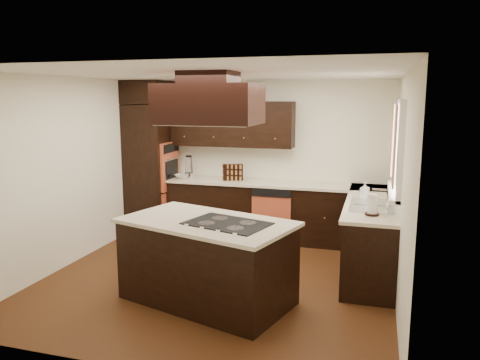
# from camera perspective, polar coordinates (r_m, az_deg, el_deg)

# --- Properties ---
(floor) EXTENTS (4.20, 4.20, 0.02)m
(floor) POSITION_cam_1_polar(r_m,az_deg,el_deg) (6.00, -2.60, -11.91)
(floor) COLOR brown
(floor) RESTS_ON ground
(ceiling) EXTENTS (4.20, 4.20, 0.02)m
(ceiling) POSITION_cam_1_polar(r_m,az_deg,el_deg) (5.57, -2.81, 12.91)
(ceiling) COLOR white
(ceiling) RESTS_ON ground
(wall_back) EXTENTS (4.20, 0.02, 2.50)m
(wall_back) POSITION_cam_1_polar(r_m,az_deg,el_deg) (7.65, 2.49, 2.66)
(wall_back) COLOR white
(wall_back) RESTS_ON ground
(wall_front) EXTENTS (4.20, 0.02, 2.50)m
(wall_front) POSITION_cam_1_polar(r_m,az_deg,el_deg) (3.77, -13.32, -5.32)
(wall_front) COLOR white
(wall_front) RESTS_ON ground
(wall_left) EXTENTS (0.02, 4.20, 2.50)m
(wall_left) POSITION_cam_1_polar(r_m,az_deg,el_deg) (6.64, -20.18, 0.93)
(wall_left) COLOR white
(wall_left) RESTS_ON ground
(wall_right) EXTENTS (0.02, 4.20, 2.50)m
(wall_right) POSITION_cam_1_polar(r_m,az_deg,el_deg) (5.35, 19.18, -1.08)
(wall_right) COLOR white
(wall_right) RESTS_ON ground
(oven_column) EXTENTS (0.65, 0.75, 2.12)m
(oven_column) POSITION_cam_1_polar(r_m,az_deg,el_deg) (7.92, -10.81, 1.36)
(oven_column) COLOR black
(oven_column) RESTS_ON floor
(wall_oven_face) EXTENTS (0.05, 0.62, 0.78)m
(wall_oven_face) POSITION_cam_1_polar(r_m,az_deg,el_deg) (7.76, -8.52, 1.70)
(wall_oven_face) COLOR #DC5F3A
(wall_oven_face) RESTS_ON oven_column
(base_cabinets_back) EXTENTS (2.93, 0.60, 0.88)m
(base_cabinets_back) POSITION_cam_1_polar(r_m,az_deg,el_deg) (7.49, 2.13, -3.79)
(base_cabinets_back) COLOR black
(base_cabinets_back) RESTS_ON floor
(base_cabinets_right) EXTENTS (0.60, 2.40, 0.88)m
(base_cabinets_right) POSITION_cam_1_polar(r_m,az_deg,el_deg) (6.41, 15.63, -6.57)
(base_cabinets_right) COLOR black
(base_cabinets_right) RESTS_ON floor
(countertop_back) EXTENTS (2.93, 0.63, 0.04)m
(countertop_back) POSITION_cam_1_polar(r_m,az_deg,el_deg) (7.38, 2.12, -0.35)
(countertop_back) COLOR beige
(countertop_back) RESTS_ON base_cabinets_back
(countertop_right) EXTENTS (0.63, 2.40, 0.04)m
(countertop_right) POSITION_cam_1_polar(r_m,az_deg,el_deg) (6.29, 15.69, -2.54)
(countertop_right) COLOR beige
(countertop_right) RESTS_ON base_cabinets_right
(upper_cabinets) EXTENTS (2.00, 0.34, 0.72)m
(upper_cabinets) POSITION_cam_1_polar(r_m,az_deg,el_deg) (7.54, -1.01, 6.84)
(upper_cabinets) COLOR black
(upper_cabinets) RESTS_ON wall_back
(dishwasher_front) EXTENTS (0.60, 0.05, 0.72)m
(dishwasher_front) POSITION_cam_1_polar(r_m,az_deg,el_deg) (7.16, 3.82, -4.83)
(dishwasher_front) COLOR #DC5F3A
(dishwasher_front) RESTS_ON floor
(window_frame) EXTENTS (0.06, 1.32, 1.12)m
(window_frame) POSITION_cam_1_polar(r_m,az_deg,el_deg) (5.84, 18.78, 3.80)
(window_frame) COLOR white
(window_frame) RESTS_ON wall_right
(window_pane) EXTENTS (0.00, 1.20, 1.00)m
(window_pane) POSITION_cam_1_polar(r_m,az_deg,el_deg) (5.84, 19.06, 3.79)
(window_pane) COLOR white
(window_pane) RESTS_ON wall_right
(curtain_left) EXTENTS (0.02, 0.34, 0.90)m
(curtain_left) POSITION_cam_1_polar(r_m,az_deg,el_deg) (5.41, 18.34, 3.91)
(curtain_left) COLOR beige
(curtain_left) RESTS_ON wall_right
(curtain_right) EXTENTS (0.02, 0.34, 0.90)m
(curtain_right) POSITION_cam_1_polar(r_m,az_deg,el_deg) (6.25, 18.12, 4.67)
(curtain_right) COLOR beige
(curtain_right) RESTS_ON wall_right
(sink_rim) EXTENTS (0.52, 0.84, 0.01)m
(sink_rim) POSITION_cam_1_polar(r_m,az_deg,el_deg) (5.95, 15.79, -3.03)
(sink_rim) COLOR silver
(sink_rim) RESTS_ON countertop_right
(island) EXTENTS (1.98, 1.43, 0.88)m
(island) POSITION_cam_1_polar(r_m,az_deg,el_deg) (5.22, -4.02, -10.03)
(island) COLOR black
(island) RESTS_ON floor
(island_top) EXTENTS (2.06, 1.51, 0.04)m
(island_top) POSITION_cam_1_polar(r_m,az_deg,el_deg) (5.08, -4.08, -5.15)
(island_top) COLOR beige
(island_top) RESTS_ON island
(cooktop) EXTENTS (0.96, 0.78, 0.01)m
(cooktop) POSITION_cam_1_polar(r_m,az_deg,el_deg) (4.93, -1.57, -5.32)
(cooktop) COLOR black
(cooktop) RESTS_ON island_top
(range_hood) EXTENTS (1.05, 0.72, 0.42)m
(range_hood) POSITION_cam_1_polar(r_m,az_deg,el_deg) (5.01, -3.78, 9.22)
(range_hood) COLOR black
(range_hood) RESTS_ON ceiling
(hood_duct) EXTENTS (0.55, 0.50, 0.13)m
(hood_duct) POSITION_cam_1_polar(r_m,az_deg,el_deg) (5.01, -3.81, 12.36)
(hood_duct) COLOR black
(hood_duct) RESTS_ON ceiling
(blender_base) EXTENTS (0.15, 0.15, 0.10)m
(blender_base) POSITION_cam_1_polar(r_m,az_deg,el_deg) (7.67, -6.23, 0.51)
(blender_base) COLOR silver
(blender_base) RESTS_ON countertop_back
(blender_pitcher) EXTENTS (0.13, 0.13, 0.26)m
(blender_pitcher) POSITION_cam_1_polar(r_m,az_deg,el_deg) (7.64, -6.25, 1.85)
(blender_pitcher) COLOR silver
(blender_pitcher) RESTS_ON blender_base
(spice_rack) EXTENTS (0.33, 0.18, 0.26)m
(spice_rack) POSITION_cam_1_polar(r_m,az_deg,el_deg) (7.46, -0.86, 0.95)
(spice_rack) COLOR black
(spice_rack) RESTS_ON countertop_back
(mixing_bowl) EXTENTS (0.33, 0.33, 0.07)m
(mixing_bowl) POSITION_cam_1_polar(r_m,az_deg,el_deg) (7.73, -6.86, 0.46)
(mixing_bowl) COLOR white
(mixing_bowl) RESTS_ON countertop_back
(soap_bottle) EXTENTS (0.12, 0.12, 0.21)m
(soap_bottle) POSITION_cam_1_polar(r_m,az_deg,el_deg) (6.37, 14.96, -1.20)
(soap_bottle) COLOR white
(soap_bottle) RESTS_ON countertop_right
(paper_towel) EXTENTS (0.12, 0.12, 0.24)m
(paper_towel) POSITION_cam_1_polar(r_m,az_deg,el_deg) (5.46, 15.84, -2.93)
(paper_towel) COLOR white
(paper_towel) RESTS_ON countertop_right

